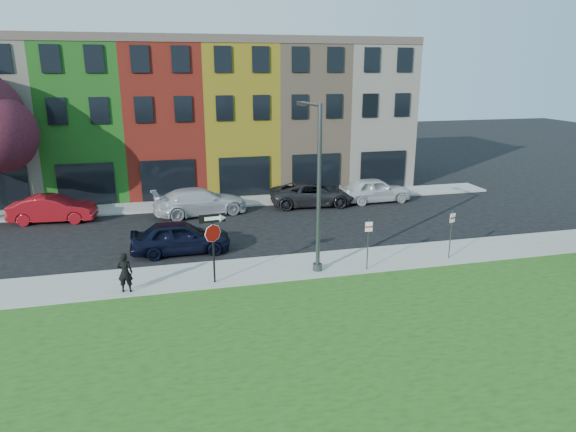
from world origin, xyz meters
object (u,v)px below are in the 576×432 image
object	(u,v)px
man	(125,272)
sedan_near	(181,237)
stop_sign	(213,234)
street_lamp	(317,189)

from	to	relation	value
man	sedan_near	bearing A→B (deg)	-107.71
stop_sign	street_lamp	size ratio (longest dim) A/B	0.41
stop_sign	man	world-z (taller)	stop_sign
man	street_lamp	xyz separation A→B (m)	(7.84, 0.52, 2.76)
stop_sign	street_lamp	xyz separation A→B (m)	(4.41, 0.45, 1.50)
street_lamp	man	bearing A→B (deg)	178.40
stop_sign	man	size ratio (longest dim) A/B	1.81
street_lamp	stop_sign	bearing A→B (deg)	-179.51
man	sedan_near	world-z (taller)	man
man	street_lamp	distance (m)	8.32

